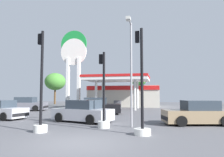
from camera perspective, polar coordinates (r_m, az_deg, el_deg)
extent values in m
plane|color=#56565B|center=(8.97, -8.77, -16.61)|extent=(90.00, 90.00, 0.00)
cube|color=beige|center=(34.52, 3.57, -4.76)|extent=(10.85, 6.60, 3.20)
cube|color=red|center=(31.23, 2.63, -2.52)|extent=(10.85, 0.12, 0.60)
cube|color=white|center=(28.00, 1.49, -0.29)|extent=(8.14, 6.15, 0.35)
cube|color=red|center=(28.03, 1.49, 0.38)|extent=(8.24, 6.25, 0.30)
cylinder|color=silver|center=(26.87, -4.31, -4.41)|extent=(0.32, 0.32, 3.68)
cylinder|color=silver|center=(25.91, 6.13, -4.40)|extent=(0.32, 0.32, 3.68)
cylinder|color=silver|center=(30.13, -2.48, -4.39)|extent=(0.32, 0.32, 3.68)
cylinder|color=silver|center=(29.27, 6.83, -4.37)|extent=(0.32, 0.32, 3.68)
cube|color=#4C4C51|center=(27.97, 1.51, -7.05)|extent=(0.90, 0.60, 1.10)
cube|color=white|center=(32.92, -11.77, -1.01)|extent=(0.40, 0.56, 7.45)
cube|color=white|center=(32.25, -8.93, -0.98)|extent=(0.40, 0.56, 7.45)
cylinder|color=white|center=(33.16, -10.26, 7.06)|extent=(4.11, 0.22, 4.11)
cylinder|color=#198C38|center=(33.44, -10.22, 9.12)|extent=(4.11, 0.22, 4.11)
cube|color=white|center=(33.34, -10.21, 8.08)|extent=(3.78, 0.08, 0.74)
cylinder|color=black|center=(13.51, 18.19, -10.85)|extent=(0.68, 0.36, 0.65)
cylinder|color=black|center=(15.17, 16.06, -10.14)|extent=(0.68, 0.36, 0.65)
cylinder|color=black|center=(16.11, 25.25, -9.55)|extent=(0.68, 0.36, 0.65)
cube|color=#8C7556|center=(14.76, 22.01, -9.34)|extent=(4.55, 2.67, 0.77)
cube|color=#2D3842|center=(14.77, 22.49, -6.72)|extent=(2.33, 1.99, 0.65)
cube|color=black|center=(14.12, 14.03, -10.22)|extent=(0.49, 1.68, 0.24)
cylinder|color=black|center=(21.73, -0.07, -8.42)|extent=(0.72, 0.37, 0.68)
cylinder|color=black|center=(19.90, -0.11, -8.81)|extent=(0.72, 0.37, 0.68)
cylinder|color=black|center=(21.93, -7.43, -8.35)|extent=(0.72, 0.37, 0.68)
cylinder|color=black|center=(20.12, -8.14, -8.72)|extent=(0.72, 0.37, 0.68)
cube|color=black|center=(20.86, -3.94, -7.97)|extent=(4.77, 2.76, 0.81)
cube|color=#2D3842|center=(20.84, -4.38, -6.04)|extent=(2.43, 2.07, 0.68)
cube|color=black|center=(20.82, 2.16, -8.31)|extent=(0.49, 1.77, 0.26)
cylinder|color=black|center=(27.47, -18.46, -7.33)|extent=(0.71, 0.35, 0.68)
cylinder|color=black|center=(25.77, -19.84, -7.52)|extent=(0.71, 0.35, 0.68)
cylinder|color=black|center=(28.52, -23.70, -7.07)|extent=(0.71, 0.35, 0.68)
cylinder|color=black|center=(26.89, -25.35, -7.22)|extent=(0.71, 0.35, 0.68)
cube|color=slate|center=(27.12, -21.85, -6.82)|extent=(4.70, 2.65, 0.80)
cube|color=#2D3842|center=(27.15, -22.12, -5.34)|extent=(2.38, 2.01, 0.68)
cube|color=black|center=(26.34, -17.48, -7.27)|extent=(0.45, 1.76, 0.25)
cylinder|color=black|center=(15.41, -13.99, -10.09)|extent=(0.68, 0.40, 0.65)
cylinder|color=black|center=(16.72, -9.85, -9.68)|extent=(0.68, 0.40, 0.65)
cylinder|color=black|center=(13.76, -5.80, -10.92)|extent=(0.68, 0.40, 0.65)
cylinder|color=black|center=(15.21, -1.98, -10.29)|extent=(0.68, 0.40, 0.65)
cube|color=#B2B2BA|center=(15.21, -8.02, -9.45)|extent=(4.59, 2.94, 0.77)
cube|color=#2D3842|center=(15.07, -7.53, -6.96)|extent=(2.40, 2.10, 0.65)
cube|color=black|center=(16.55, -13.86, -9.33)|extent=(0.61, 1.65, 0.24)
cylinder|color=black|center=(18.57, -23.10, -8.90)|extent=(0.65, 0.32, 0.62)
cylinder|color=black|center=(17.44, -27.04, -9.10)|extent=(0.65, 0.32, 0.62)
cube|color=#B2B2BA|center=(18.91, -27.61, -8.05)|extent=(4.31, 2.39, 0.74)
cube|color=#2D3842|center=(18.99, -27.83, -6.09)|extent=(2.17, 1.83, 0.62)
cube|color=black|center=(17.46, -23.34, -8.89)|extent=(0.40, 1.62, 0.23)
cylinder|color=silver|center=(10.46, 8.18, -13.99)|extent=(0.80, 0.80, 0.30)
cylinder|color=black|center=(10.33, 8.03, 0.27)|extent=(0.14, 0.14, 4.86)
cube|color=black|center=(10.86, 6.80, 11.00)|extent=(0.21, 0.20, 0.57)
sphere|color=red|center=(11.03, 6.86, 11.74)|extent=(0.15, 0.15, 0.15)
sphere|color=#D89E0C|center=(10.98, 6.87, 10.84)|extent=(0.15, 0.15, 0.15)
sphere|color=green|center=(10.93, 6.87, 9.93)|extent=(0.15, 0.15, 0.15)
cylinder|color=silver|center=(11.66, -18.68, -12.62)|extent=(0.70, 0.70, 0.37)
cylinder|color=black|center=(11.56, -18.37, 0.34)|extent=(0.14, 0.14, 4.87)
cube|color=black|center=(12.14, -18.66, 9.96)|extent=(0.21, 0.20, 0.57)
sphere|color=red|center=(12.28, -18.34, 10.65)|extent=(0.15, 0.15, 0.15)
sphere|color=#D89E0C|center=(12.24, -18.36, 9.83)|extent=(0.15, 0.15, 0.15)
sphere|color=green|center=(12.20, -18.38, 9.01)|extent=(0.15, 0.15, 0.15)
cylinder|color=silver|center=(12.43, -2.23, -12.24)|extent=(0.67, 0.67, 0.40)
cylinder|color=black|center=(12.31, -2.20, -2.06)|extent=(0.14, 0.14, 4.00)
cube|color=black|center=(12.69, -2.97, 5.21)|extent=(0.21, 0.20, 0.57)
sphere|color=red|center=(12.83, -2.82, 5.92)|extent=(0.15, 0.15, 0.15)
sphere|color=#D89E0C|center=(12.80, -2.82, 5.12)|extent=(0.15, 0.15, 0.15)
sphere|color=green|center=(12.78, -2.82, 4.33)|extent=(0.15, 0.15, 0.15)
cylinder|color=brown|center=(42.71, -15.09, -4.74)|extent=(0.34, 0.34, 2.88)
ellipsoid|color=#468733|center=(42.78, -15.01, -0.80)|extent=(4.00, 4.00, 3.33)
cylinder|color=brown|center=(40.09, 7.21, -4.42)|extent=(0.34, 0.34, 3.54)
ellipsoid|color=#377F2F|center=(40.18, 7.17, -0.34)|extent=(2.92, 2.92, 2.40)
cylinder|color=gray|center=(12.71, 5.20, 1.16)|extent=(0.12, 0.12, 6.24)
cylinder|color=gray|center=(12.77, 4.77, 15.03)|extent=(0.09, 1.20, 0.09)
cube|color=beige|center=(12.20, 4.39, 15.73)|extent=(0.24, 0.44, 0.16)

